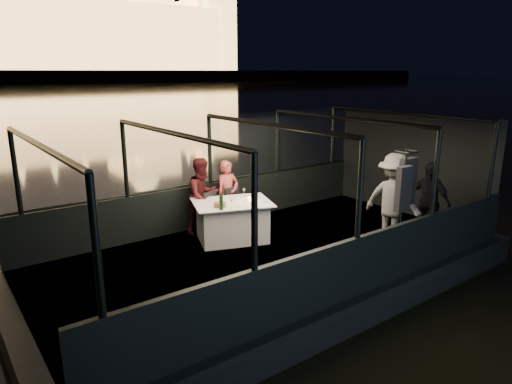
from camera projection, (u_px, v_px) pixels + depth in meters
boat_hull at (269, 278)px, 8.33m from camera, size 8.60×4.40×1.00m
boat_deck at (269, 254)px, 8.21m from camera, size 8.00×4.00×0.04m
gunwale_port at (211, 204)px, 9.64m from camera, size 8.00×0.08×0.90m
gunwale_starboard at (355, 267)px, 6.54m from camera, size 8.00×0.08×0.90m
cabin_glass_port at (210, 150)px, 9.35m from camera, size 8.00×0.02×1.40m
cabin_glass_starboard at (360, 189)px, 6.24m from camera, size 8.00×0.02×1.40m
cabin_roof_glass at (270, 125)px, 7.61m from camera, size 8.00×4.00×0.02m
end_wall_fore at (14, 240)px, 5.61m from camera, size 0.02×4.00×2.30m
end_wall_aft at (410, 164)px, 10.21m from camera, size 0.02×4.00×2.30m
canopy_ribs at (270, 191)px, 7.91m from camera, size 8.00×4.00×2.30m
dining_table_central at (232, 221)px, 8.73m from camera, size 1.72×1.48×0.77m
chair_port_left at (215, 213)px, 9.00m from camera, size 0.50×0.50×0.84m
chair_port_right at (237, 209)px, 9.30m from camera, size 0.48×0.48×0.86m
coat_stand at (402, 209)px, 7.71m from camera, size 0.66×0.59×1.95m
person_woman_coral at (228, 192)px, 9.41m from camera, size 0.52×0.36×1.41m
person_man_maroon at (203, 197)px, 9.07m from camera, size 0.81×0.68×1.53m
passenger_stripe at (393, 200)px, 8.44m from camera, size 0.81×1.21×1.74m
passenger_dark at (428, 198)px, 8.63m from camera, size 0.41×0.92×1.54m
wine_bottle at (221, 202)px, 8.12m from camera, size 0.08×0.08×0.32m
bread_basket at (220, 205)px, 8.33m from camera, size 0.27×0.27×0.09m
amber_candle at (249, 199)px, 8.66m from camera, size 0.07×0.07×0.08m
plate_near at (264, 201)px, 8.70m from camera, size 0.29×0.29×0.02m
plate_far at (222, 202)px, 8.60m from camera, size 0.35×0.35×0.02m
wine_glass_white at (231, 203)px, 8.24m from camera, size 0.08×0.08×0.19m
wine_glass_red at (244, 193)px, 8.91m from camera, size 0.06×0.06×0.18m
wine_glass_empty at (253, 198)px, 8.55m from camera, size 0.06×0.06×0.17m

